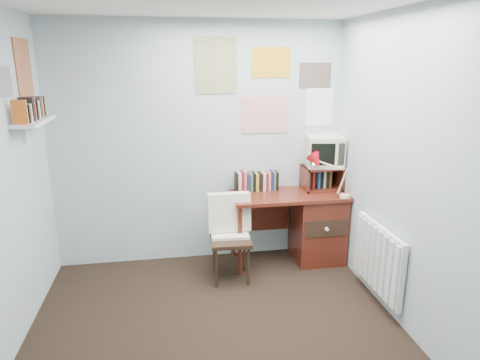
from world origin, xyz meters
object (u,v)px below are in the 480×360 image
object	(u,v)px
crt_tv	(325,150)
wall_shelf	(33,121)
radiator	(378,259)
tv_riser	(321,178)
desk	(312,224)
desk_chair	(231,240)
desk_lamp	(346,179)

from	to	relation	value
crt_tv	wall_shelf	xyz separation A→B (m)	(-2.72, -0.51, 0.43)
radiator	crt_tv	bearing A→B (deg)	97.78
wall_shelf	tv_riser	bearing A→B (deg)	10.32
desk	tv_riser	bearing A→B (deg)	42.96
desk_chair	wall_shelf	size ratio (longest dim) A/B	1.33
desk_chair	desk_lamp	xyz separation A→B (m)	(1.19, 0.09, 0.55)
crt_tv	wall_shelf	size ratio (longest dim) A/B	0.60
tv_riser	wall_shelf	size ratio (longest dim) A/B	0.65
radiator	wall_shelf	bearing A→B (deg)	169.11
tv_riser	crt_tv	xyz separation A→B (m)	(0.03, 0.02, 0.30)
desk_chair	tv_riser	bearing A→B (deg)	24.29
desk	crt_tv	bearing A→B (deg)	42.20
desk_lamp	crt_tv	world-z (taller)	crt_tv
desk	desk_chair	size ratio (longest dim) A/B	1.46
crt_tv	radiator	distance (m)	1.32
tv_riser	wall_shelf	xyz separation A→B (m)	(-2.69, -0.49, 0.74)
desk	desk_chair	distance (m)	0.98
desk_chair	crt_tv	distance (m)	1.40
desk	desk_lamp	distance (m)	0.65
desk_lamp	desk	bearing A→B (deg)	143.02
desk_chair	crt_tv	xyz separation A→B (m)	(1.08, 0.44, 0.78)
desk_lamp	radiator	size ratio (longest dim) A/B	0.49
desk_chair	radiator	xyz separation A→B (m)	(1.22, -0.62, 0.01)
crt_tv	tv_riser	bearing A→B (deg)	-131.21
desk_lamp	tv_riser	bearing A→B (deg)	116.15
desk	desk_lamp	size ratio (longest dim) A/B	3.04
desk_lamp	wall_shelf	xyz separation A→B (m)	(-2.82, -0.16, 0.66)
tv_riser	desk	bearing A→B (deg)	-137.04
wall_shelf	desk	bearing A→B (deg)	8.40
crt_tv	wall_shelf	bearing A→B (deg)	-158.93
desk	crt_tv	size ratio (longest dim) A/B	3.21
crt_tv	radiator	bearing A→B (deg)	-71.80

